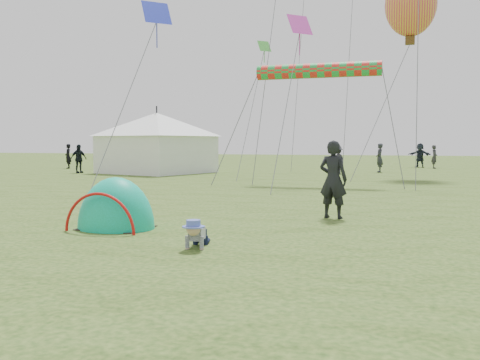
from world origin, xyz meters
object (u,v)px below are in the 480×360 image
(crawling_toddler, at_px, (196,233))
(popup_tent, at_px, (116,228))
(standing_adult, at_px, (333,179))
(balloon_kite, at_px, (411,8))
(event_marquee, at_px, (157,141))

(crawling_toddler, relative_size, popup_tent, 0.32)
(standing_adult, bearing_deg, popup_tent, 47.32)
(crawling_toddler, xyz_separation_m, standing_adult, (1.74, 4.33, 0.66))
(popup_tent, height_order, balloon_kite, balloon_kite)
(balloon_kite, bearing_deg, standing_adult, -95.51)
(crawling_toddler, distance_m, event_marquee, 23.36)
(popup_tent, distance_m, balloon_kite, 22.80)
(standing_adult, bearing_deg, balloon_kite, -82.90)
(crawling_toddler, distance_m, balloon_kite, 23.54)
(balloon_kite, bearing_deg, event_marquee, -175.82)
(crawling_toddler, bearing_deg, event_marquee, 109.11)
(crawling_toddler, height_order, event_marquee, event_marquee)
(standing_adult, relative_size, balloon_kite, 0.50)
(popup_tent, distance_m, event_marquee, 21.03)
(popup_tent, distance_m, standing_adult, 5.13)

